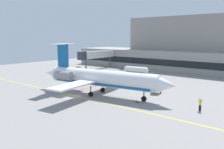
# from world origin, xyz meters

# --- Properties ---
(ground) EXTENTS (120.00, 120.00, 0.11)m
(ground) POSITION_xyz_m (-0.00, 0.00, -0.05)
(ground) COLOR gray
(terminal_building) EXTENTS (72.99, 17.46, 17.88)m
(terminal_building) POSITION_xyz_m (-3.32, 49.36, 6.55)
(terminal_building) COLOR gray
(terminal_building) RESTS_ON ground
(jet_bridge_west) EXTENTS (2.40, 16.66, 6.25)m
(jet_bridge_west) POSITION_xyz_m (-23.32, 30.97, 4.86)
(jet_bridge_west) COLOR silver
(jet_bridge_west) RESTS_ON ground
(regional_jet) EXTENTS (29.06, 22.10, 9.63)m
(regional_jet) POSITION_xyz_m (2.93, 4.04, 3.26)
(regional_jet) COLOR white
(regional_jet) RESTS_ON ground
(baggage_tug) EXTENTS (3.13, 3.97, 2.31)m
(baggage_tug) POSITION_xyz_m (10.44, 12.68, 1.04)
(baggage_tug) COLOR #E5B20C
(baggage_tug) RESTS_ON ground
(pushback_tractor) EXTENTS (2.92, 1.85, 1.79)m
(pushback_tractor) POSITION_xyz_m (-21.16, 21.09, 0.82)
(pushback_tractor) COLOR #E5B20C
(pushback_tractor) RESTS_ON ground
(belt_loader) EXTENTS (2.94, 3.40, 2.16)m
(belt_loader) POSITION_xyz_m (-11.50, 16.93, 0.97)
(belt_loader) COLOR #E5B20C
(belt_loader) RESTS_ON ground
(fuel_tank) EXTENTS (7.94, 2.56, 2.21)m
(fuel_tank) POSITION_xyz_m (-6.22, 30.18, 1.26)
(fuel_tank) COLOR white
(fuel_tank) RESTS_ON ground
(marshaller) EXTENTS (0.83, 0.34, 1.93)m
(marshaller) POSITION_xyz_m (21.43, 6.18, 0.98)
(marshaller) COLOR #191E33
(marshaller) RESTS_ON ground
(safety_cone_alpha) EXTENTS (0.47, 0.47, 0.55)m
(safety_cone_alpha) POSITION_xyz_m (11.44, 4.17, 0.25)
(safety_cone_alpha) COLOR orange
(safety_cone_alpha) RESTS_ON ground
(safety_cone_bravo) EXTENTS (0.47, 0.47, 0.55)m
(safety_cone_bravo) POSITION_xyz_m (-1.97, 13.05, 0.25)
(safety_cone_bravo) COLOR orange
(safety_cone_bravo) RESTS_ON ground
(safety_cone_charlie) EXTENTS (0.47, 0.47, 0.55)m
(safety_cone_charlie) POSITION_xyz_m (3.96, 14.10, 0.25)
(safety_cone_charlie) COLOR orange
(safety_cone_charlie) RESTS_ON ground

